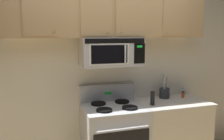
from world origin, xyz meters
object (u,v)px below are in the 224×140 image
(stove_range, at_px, (114,139))
(pepper_mill, at_px, (153,98))
(over_range_microwave, at_px, (111,52))
(utensil_crock_charcoal, at_px, (164,92))
(salt_shaker, at_px, (183,92))
(spice_jar, at_px, (183,94))

(stove_range, relative_size, pepper_mill, 6.24)
(over_range_microwave, height_order, utensil_crock_charcoal, over_range_microwave)
(stove_range, relative_size, salt_shaker, 10.15)
(utensil_crock_charcoal, relative_size, spice_jar, 3.52)
(utensil_crock_charcoal, distance_m, pepper_mill, 0.40)
(salt_shaker, bearing_deg, pepper_mill, -154.16)
(over_range_microwave, bearing_deg, pepper_mill, -22.39)
(spice_jar, bearing_deg, pepper_mill, -161.57)
(over_range_microwave, relative_size, spice_jar, 7.91)
(pepper_mill, relative_size, spice_jar, 1.87)
(over_range_microwave, bearing_deg, stove_range, -89.86)
(stove_range, distance_m, utensil_crock_charcoal, 0.97)
(salt_shaker, height_order, spice_jar, salt_shaker)
(spice_jar, bearing_deg, stove_range, -174.42)
(stove_range, distance_m, pepper_mill, 0.72)
(stove_range, height_order, spice_jar, stove_range)
(utensil_crock_charcoal, relative_size, pepper_mill, 1.88)
(utensil_crock_charcoal, bearing_deg, over_range_microwave, -176.40)
(over_range_microwave, xyz_separation_m, utensil_crock_charcoal, (0.80, 0.05, -0.59))
(utensil_crock_charcoal, bearing_deg, pepper_mill, -140.87)
(over_range_microwave, distance_m, pepper_mill, 0.79)
(over_range_microwave, height_order, spice_jar, over_range_microwave)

